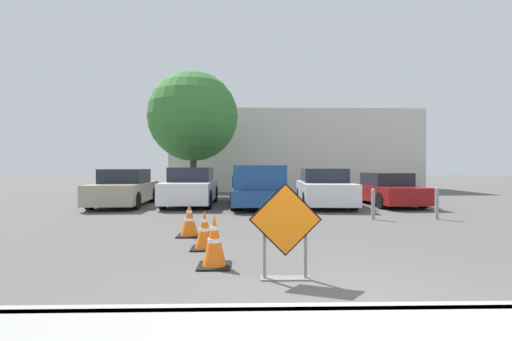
{
  "coord_description": "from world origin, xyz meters",
  "views": [
    {
      "loc": [
        -0.97,
        -3.43,
        1.56
      ],
      "look_at": [
        -0.73,
        6.87,
        1.45
      ],
      "focal_mm": 24.0,
      "sensor_mm": 36.0,
      "label": 1
    }
  ],
  "objects_px": {
    "parked_car_third": "(324,189)",
    "pickup_truck": "(257,188)",
    "road_closed_sign": "(285,228)",
    "parked_car_nearest": "(125,189)",
    "parked_car_second": "(191,188)",
    "traffic_cone_third": "(189,220)",
    "parked_car_fourth": "(387,190)",
    "bollard_second": "(437,202)",
    "traffic_cone_second": "(204,230)",
    "traffic_cone_nearest": "(214,241)",
    "bollard_nearest": "(373,203)"
  },
  "relations": [
    {
      "from": "traffic_cone_nearest",
      "to": "traffic_cone_third",
      "type": "height_order",
      "value": "traffic_cone_nearest"
    },
    {
      "from": "traffic_cone_third",
      "to": "parked_car_nearest",
      "type": "xyz_separation_m",
      "value": [
        -3.65,
        6.2,
        0.32
      ]
    },
    {
      "from": "parked_car_fourth",
      "to": "bollard_nearest",
      "type": "relative_size",
      "value": 4.48
    },
    {
      "from": "traffic_cone_nearest",
      "to": "bollard_nearest",
      "type": "relative_size",
      "value": 0.89
    },
    {
      "from": "traffic_cone_nearest",
      "to": "bollard_second",
      "type": "relative_size",
      "value": 0.86
    },
    {
      "from": "bollard_nearest",
      "to": "bollard_second",
      "type": "xyz_separation_m",
      "value": [
        1.91,
        0.0,
        0.02
      ]
    },
    {
      "from": "traffic_cone_nearest",
      "to": "parked_car_fourth",
      "type": "xyz_separation_m",
      "value": [
        6.22,
        8.53,
        0.21
      ]
    },
    {
      "from": "parked_car_third",
      "to": "parked_car_nearest",
      "type": "bearing_deg",
      "value": 1.25
    },
    {
      "from": "traffic_cone_second",
      "to": "parked_car_second",
      "type": "bearing_deg",
      "value": 101.21
    },
    {
      "from": "parked_car_nearest",
      "to": "parked_car_fourth",
      "type": "height_order",
      "value": "parked_car_nearest"
    },
    {
      "from": "pickup_truck",
      "to": "traffic_cone_nearest",
      "type": "bearing_deg",
      "value": 82.25
    },
    {
      "from": "traffic_cone_nearest",
      "to": "traffic_cone_third",
      "type": "relative_size",
      "value": 1.1
    },
    {
      "from": "bollard_second",
      "to": "parked_car_nearest",
      "type": "bearing_deg",
      "value": 159.81
    },
    {
      "from": "bollard_second",
      "to": "traffic_cone_second",
      "type": "bearing_deg",
      "value": -151.32
    },
    {
      "from": "road_closed_sign",
      "to": "parked_car_second",
      "type": "distance_m",
      "value": 9.68
    },
    {
      "from": "road_closed_sign",
      "to": "parked_car_nearest",
      "type": "relative_size",
      "value": 0.3
    },
    {
      "from": "road_closed_sign",
      "to": "parked_car_nearest",
      "type": "distance_m",
      "value": 10.72
    },
    {
      "from": "parked_car_second",
      "to": "parked_car_fourth",
      "type": "relative_size",
      "value": 1.02
    },
    {
      "from": "road_closed_sign",
      "to": "traffic_cone_third",
      "type": "bearing_deg",
      "value": 121.26
    },
    {
      "from": "parked_car_third",
      "to": "pickup_truck",
      "type": "bearing_deg",
      "value": 4.8
    },
    {
      "from": "traffic_cone_nearest",
      "to": "traffic_cone_second",
      "type": "height_order",
      "value": "traffic_cone_nearest"
    },
    {
      "from": "pickup_truck",
      "to": "parked_car_nearest",
      "type": "bearing_deg",
      "value": -5.67
    },
    {
      "from": "parked_car_third",
      "to": "parked_car_fourth",
      "type": "bearing_deg",
      "value": -169.58
    },
    {
      "from": "traffic_cone_second",
      "to": "bollard_nearest",
      "type": "height_order",
      "value": "bollard_nearest"
    },
    {
      "from": "bollard_nearest",
      "to": "parked_car_second",
      "type": "bearing_deg",
      "value": 146.72
    },
    {
      "from": "pickup_truck",
      "to": "bollard_nearest",
      "type": "bearing_deg",
      "value": 132.06
    },
    {
      "from": "parked_car_nearest",
      "to": "parked_car_third",
      "type": "relative_size",
      "value": 1.03
    },
    {
      "from": "parked_car_second",
      "to": "bollard_second",
      "type": "height_order",
      "value": "parked_car_second"
    },
    {
      "from": "road_closed_sign",
      "to": "traffic_cone_third",
      "type": "distance_m",
      "value": 3.54
    },
    {
      "from": "bollard_second",
      "to": "traffic_cone_third",
      "type": "bearing_deg",
      "value": -161.54
    },
    {
      "from": "parked_car_second",
      "to": "pickup_truck",
      "type": "distance_m",
      "value": 2.71
    },
    {
      "from": "parked_car_third",
      "to": "road_closed_sign",
      "type": "bearing_deg",
      "value": 77.84
    },
    {
      "from": "parked_car_second",
      "to": "parked_car_third",
      "type": "distance_m",
      "value": 5.34
    },
    {
      "from": "pickup_truck",
      "to": "parked_car_fourth",
      "type": "distance_m",
      "value": 5.33
    },
    {
      "from": "parked_car_second",
      "to": "parked_car_third",
      "type": "relative_size",
      "value": 0.97
    },
    {
      "from": "road_closed_sign",
      "to": "bollard_second",
      "type": "relative_size",
      "value": 1.4
    },
    {
      "from": "traffic_cone_nearest",
      "to": "traffic_cone_third",
      "type": "distance_m",
      "value": 2.49
    },
    {
      "from": "traffic_cone_third",
      "to": "parked_car_fourth",
      "type": "distance_m",
      "value": 9.34
    },
    {
      "from": "road_closed_sign",
      "to": "traffic_cone_third",
      "type": "height_order",
      "value": "road_closed_sign"
    },
    {
      "from": "road_closed_sign",
      "to": "parked_car_nearest",
      "type": "xyz_separation_m",
      "value": [
        -5.48,
        9.21,
        -0.03
      ]
    },
    {
      "from": "pickup_truck",
      "to": "parked_car_fourth",
      "type": "relative_size",
      "value": 1.3
    },
    {
      "from": "traffic_cone_third",
      "to": "parked_car_nearest",
      "type": "relative_size",
      "value": 0.17
    },
    {
      "from": "parked_car_second",
      "to": "parked_car_third",
      "type": "bearing_deg",
      "value": 175.39
    },
    {
      "from": "traffic_cone_second",
      "to": "traffic_cone_third",
      "type": "distance_m",
      "value": 1.3
    },
    {
      "from": "traffic_cone_third",
      "to": "pickup_truck",
      "type": "bearing_deg",
      "value": 73.78
    },
    {
      "from": "parked_car_third",
      "to": "traffic_cone_third",
      "type": "bearing_deg",
      "value": 57.11
    },
    {
      "from": "parked_car_second",
      "to": "pickup_truck",
      "type": "height_order",
      "value": "pickup_truck"
    },
    {
      "from": "traffic_cone_second",
      "to": "road_closed_sign",
      "type": "bearing_deg",
      "value": -53.52
    },
    {
      "from": "traffic_cone_nearest",
      "to": "bollard_second",
      "type": "bearing_deg",
      "value": 37.32
    },
    {
      "from": "traffic_cone_nearest",
      "to": "pickup_truck",
      "type": "xyz_separation_m",
      "value": [
        0.9,
        8.17,
        0.32
      ]
    }
  ]
}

